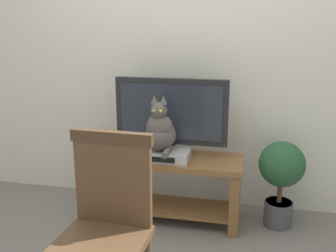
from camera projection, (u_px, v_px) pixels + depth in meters
back_wall at (189, 37)px, 3.12m from camera, size 7.00×0.12×2.80m
tv_stand at (169, 178)px, 3.00m from camera, size 1.12×0.42×0.52m
tv at (171, 114)px, 2.94m from camera, size 0.86×0.20×0.60m
media_box at (161, 154)px, 2.90m from camera, size 0.43×0.23×0.08m
cat at (160, 131)px, 2.84m from camera, size 0.23×0.33×0.42m
wooden_chair at (106, 219)px, 1.93m from camera, size 0.45×0.45×0.99m
book_stack at (116, 149)px, 2.98m from camera, size 0.23×0.20×0.10m
potted_plant at (281, 174)px, 2.88m from camera, size 0.34×0.34×0.67m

